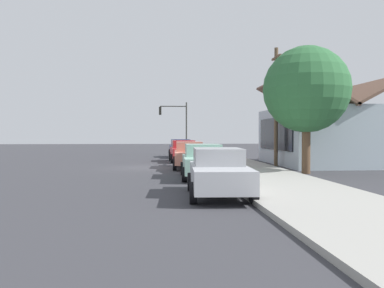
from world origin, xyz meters
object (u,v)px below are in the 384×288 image
at_px(car_navy, 181,148).
at_px(car_coral, 189,155).
at_px(traffic_light_main, 176,120).
at_px(fire_hydrant_red, 212,158).
at_px(utility_pole_wooden, 276,105).
at_px(car_cherry, 184,151).
at_px(shade_tree, 306,90).
at_px(car_seafoam, 203,161).
at_px(car_silver, 219,172).

xyz_separation_m(car_navy, car_coral, (11.76, -0.15, -0.00)).
relative_size(traffic_light_main, fire_hydrant_red, 7.32).
bearing_deg(car_coral, utility_pole_wooden, 100.72).
relative_size(car_cherry, shade_tree, 0.69).
bearing_deg(car_cherry, utility_pole_wooden, 45.92).
relative_size(shade_tree, traffic_light_main, 1.28).
distance_m(car_coral, car_seafoam, 5.58).
xyz_separation_m(car_navy, utility_pole_wooden, (10.95, 5.42, 3.11)).
distance_m(car_coral, fire_hydrant_red, 2.16).
xyz_separation_m(shade_tree, traffic_light_main, (-20.26, -5.90, -0.88)).
xyz_separation_m(car_silver, traffic_light_main, (-27.59, -0.22, 2.68)).
bearing_deg(car_silver, car_seafoam, -178.03).
distance_m(utility_pole_wooden, fire_hydrant_red, 5.31).
bearing_deg(car_silver, fire_hydrant_red, 176.57).
height_order(car_coral, utility_pole_wooden, utility_pole_wooden).
height_order(car_coral, traffic_light_main, traffic_light_main).
xyz_separation_m(car_silver, utility_pole_wooden, (-12.07, 5.44, 3.11)).
height_order(car_silver, fire_hydrant_red, car_silver).
bearing_deg(fire_hydrant_red, traffic_light_main, -173.63).
height_order(car_navy, utility_pole_wooden, utility_pole_wooden).
distance_m(car_seafoam, utility_pole_wooden, 8.88).
relative_size(traffic_light_main, utility_pole_wooden, 0.69).
distance_m(car_silver, shade_tree, 9.92).
distance_m(car_navy, car_seafoam, 17.34).
bearing_deg(car_coral, traffic_light_main, -177.24).
bearing_deg(car_cherry, traffic_light_main, 179.72).
bearing_deg(traffic_light_main, car_cherry, 0.67).
relative_size(car_navy, utility_pole_wooden, 0.64).
distance_m(car_navy, car_coral, 11.76).
distance_m(car_navy, car_cherry, 5.77).
height_order(car_seafoam, fire_hydrant_red, car_seafoam).
bearing_deg(car_navy, car_coral, -2.44).
bearing_deg(car_cherry, car_seafoam, 0.06).
relative_size(car_seafoam, utility_pole_wooden, 0.65).
distance_m(shade_tree, traffic_light_main, 21.12).
bearing_deg(shade_tree, car_silver, -37.77).
bearing_deg(car_coral, car_seafoam, 4.83).
bearing_deg(car_coral, fire_hydrant_red, 135.37).
bearing_deg(car_silver, utility_pole_wooden, 158.77).
xyz_separation_m(car_navy, fire_hydrant_red, (10.31, 1.42, -0.32)).
height_order(car_cherry, utility_pole_wooden, utility_pole_wooden).
relative_size(car_cherry, utility_pole_wooden, 0.61).
xyz_separation_m(traffic_light_main, fire_hydrant_red, (14.87, 1.66, -2.99)).
bearing_deg(car_navy, car_seafoam, -1.43).
height_order(car_navy, car_coral, same).
distance_m(car_cherry, car_seafoam, 11.57).
relative_size(car_navy, car_silver, 1.01).
relative_size(car_navy, traffic_light_main, 0.93).
distance_m(car_navy, car_silver, 23.02).
height_order(car_seafoam, car_silver, same).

